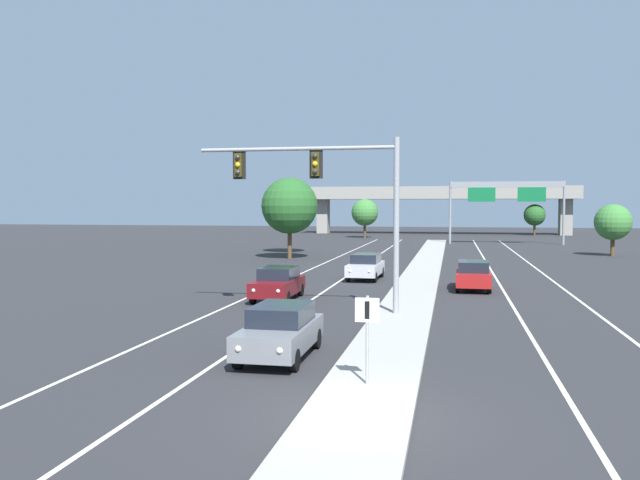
% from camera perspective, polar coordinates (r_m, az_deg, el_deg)
% --- Properties ---
extents(ground_plane, '(260.00, 260.00, 0.00)m').
position_cam_1_polar(ground_plane, '(14.74, 3.30, -15.04)').
color(ground_plane, '#28282B').
extents(median_island, '(2.40, 110.00, 0.15)m').
position_cam_1_polar(median_island, '(32.26, 7.85, -5.04)').
color(median_island, '#9E9B93').
rests_on(median_island, ground).
extents(lane_stripe_oncoming_center, '(0.14, 100.00, 0.01)m').
position_cam_1_polar(lane_stripe_oncoming_center, '(39.71, 1.69, -3.61)').
color(lane_stripe_oncoming_center, silver).
rests_on(lane_stripe_oncoming_center, ground).
extents(lane_stripe_receding_center, '(0.14, 100.00, 0.01)m').
position_cam_1_polar(lane_stripe_receding_center, '(39.24, 15.37, -3.79)').
color(lane_stripe_receding_center, silver).
rests_on(lane_stripe_receding_center, ground).
extents(edge_stripe_left, '(0.14, 100.00, 0.01)m').
position_cam_1_polar(edge_stripe_left, '(40.40, -2.94, -3.50)').
color(edge_stripe_left, silver).
rests_on(edge_stripe_left, ground).
extents(edge_stripe_right, '(0.14, 100.00, 0.01)m').
position_cam_1_polar(edge_stripe_right, '(39.61, 20.15, -3.80)').
color(edge_stripe_right, silver).
rests_on(edge_stripe_right, ground).
extents(overhead_signal_mast, '(8.51, 0.44, 7.20)m').
position_cam_1_polar(overhead_signal_mast, '(27.33, 0.96, 4.67)').
color(overhead_signal_mast, gray).
rests_on(overhead_signal_mast, median_island).
extents(median_sign_post, '(0.60, 0.10, 2.20)m').
position_cam_1_polar(median_sign_post, '(16.34, 4.12, -7.51)').
color(median_sign_post, gray).
rests_on(median_sign_post, median_island).
extents(car_oncoming_grey, '(1.82, 4.47, 1.58)m').
position_cam_1_polar(car_oncoming_grey, '(19.90, -3.46, -7.85)').
color(car_oncoming_grey, slate).
rests_on(car_oncoming_grey, ground).
extents(car_oncoming_darkred, '(1.86, 4.49, 1.58)m').
position_cam_1_polar(car_oncoming_darkred, '(31.97, -3.67, -3.74)').
color(car_oncoming_darkred, '#5B0F14').
rests_on(car_oncoming_darkred, ground).
extents(car_oncoming_silver, '(1.93, 4.51, 1.58)m').
position_cam_1_polar(car_oncoming_silver, '(40.78, 3.99, -2.29)').
color(car_oncoming_silver, '#B7B7BC').
rests_on(car_oncoming_silver, ground).
extents(car_receding_red, '(1.87, 4.49, 1.58)m').
position_cam_1_polar(car_receding_red, '(36.60, 13.16, -2.96)').
color(car_receding_red, maroon).
rests_on(car_receding_red, ground).
extents(highway_sign_gantry, '(13.28, 0.42, 7.50)m').
position_cam_1_polar(highway_sign_gantry, '(80.83, 15.89, 4.01)').
color(highway_sign_gantry, gray).
rests_on(highway_sign_gantry, ground).
extents(overpass_bridge, '(42.40, 6.40, 7.65)m').
position_cam_1_polar(overpass_bridge, '(107.42, 10.40, 3.59)').
color(overpass_bridge, gray).
rests_on(overpass_bridge, ground).
extents(tree_far_left_a, '(3.83, 3.83, 5.54)m').
position_cam_1_polar(tree_far_left_a, '(93.67, 3.91, 2.40)').
color(tree_far_left_a, '#4C3823').
rests_on(tree_far_left_a, ground).
extents(tree_far_left_c, '(4.30, 4.30, 6.22)m').
position_cam_1_polar(tree_far_left_c, '(63.93, -2.62, 2.53)').
color(tree_far_left_c, '#4C3823').
rests_on(tree_far_left_c, ground).
extents(tree_far_right_b, '(3.33, 3.33, 4.82)m').
position_cam_1_polar(tree_far_right_b, '(106.96, 18.15, 2.07)').
color(tree_far_right_b, '#4C3823').
rests_on(tree_far_right_b, ground).
extents(tree_far_left_b, '(4.83, 4.83, 6.99)m').
position_cam_1_polar(tree_far_left_b, '(56.33, -2.66, 2.98)').
color(tree_far_left_b, '#4C3823').
rests_on(tree_far_left_b, ground).
extents(tree_far_right_c, '(3.27, 3.27, 4.73)m').
position_cam_1_polar(tree_far_right_c, '(65.02, 24.11, 1.42)').
color(tree_far_right_c, '#4C3823').
rests_on(tree_far_right_c, ground).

